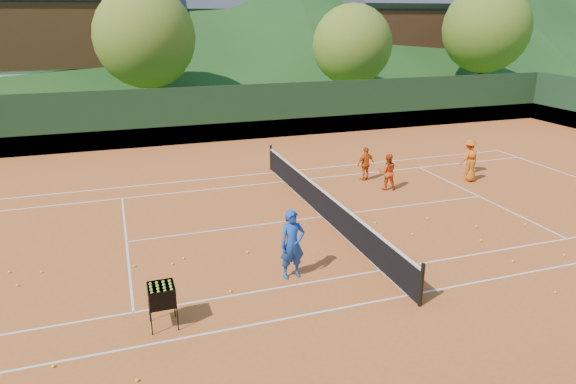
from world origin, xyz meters
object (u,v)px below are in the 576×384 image
object	(u,v)px
student_b	(366,164)
student_c	(471,166)
chalet_right	(398,29)
student_d	(469,157)
tennis_net	(323,203)
ball_hopper	(162,296)
chalet_mid	(244,33)
student_a	(387,172)
coach	(292,244)
chalet_left	(55,27)

from	to	relation	value
student_b	student_c	bearing A→B (deg)	145.43
chalet_right	student_d	bearing A→B (deg)	-113.97
tennis_net	ball_hopper	distance (m)	7.57
student_c	chalet_mid	world-z (taller)	chalet_mid
student_a	chalet_mid	distance (m)	32.50
coach	student_c	world-z (taller)	coach
student_d	ball_hopper	distance (m)	15.54
student_a	tennis_net	bearing A→B (deg)	44.50
tennis_net	chalet_left	size ratio (longest dim) A/B	0.87
student_a	ball_hopper	xyz separation A→B (m)	(-9.27, -6.76, 0.03)
student_a	coach	bearing A→B (deg)	59.66
chalet_mid	student_c	bearing A→B (deg)	-87.75
chalet_left	chalet_mid	world-z (taller)	chalet_left
student_c	coach	bearing A→B (deg)	6.19
ball_hopper	tennis_net	bearing A→B (deg)	40.19
student_a	chalet_left	distance (m)	31.58
ball_hopper	student_b	bearing A→B (deg)	41.97
student_b	chalet_right	size ratio (longest dim) A/B	0.12
coach	chalet_right	bearing A→B (deg)	52.48
ball_hopper	chalet_right	size ratio (longest dim) A/B	0.08
coach	chalet_mid	xyz separation A→B (m)	(8.37, 37.67, 4.05)
student_c	student_d	bearing A→B (deg)	-144.48
chalet_right	chalet_left	bearing A→B (deg)	-180.00
student_c	student_d	world-z (taller)	student_d
coach	student_d	xyz separation A→B (m)	(10.19, 6.28, -0.16)
chalet_left	coach	bearing A→B (deg)	-77.23
student_a	chalet_mid	size ratio (longest dim) A/B	0.11
chalet_right	student_b	bearing A→B (deg)	-122.06
chalet_right	ball_hopper	bearing A→B (deg)	-126.47
chalet_left	chalet_mid	xyz separation A→B (m)	(16.00, 4.00, -0.66)
student_a	student_c	xyz separation A→B (m)	(3.78, -0.16, -0.07)
chalet_right	student_c	bearing A→B (deg)	-114.23
student_c	ball_hopper	bearing A→B (deg)	3.84
tennis_net	chalet_right	size ratio (longest dim) A/B	1.01
student_c	tennis_net	world-z (taller)	student_c
student_b	ball_hopper	distance (m)	12.13
tennis_net	ball_hopper	xyz separation A→B (m)	(-5.78, -4.89, 0.25)
student_b	chalet_mid	size ratio (longest dim) A/B	0.11
chalet_left	chalet_mid	distance (m)	16.51
student_b	ball_hopper	xyz separation A→B (m)	(-9.02, -8.11, 0.03)
coach	student_d	world-z (taller)	coach
student_c	chalet_left	world-z (taller)	chalet_left
coach	student_b	size ratio (longest dim) A/B	1.29
student_c	chalet_left	xyz separation A→B (m)	(-17.27, 28.29, 4.98)
student_c	ball_hopper	distance (m)	14.63
chalet_left	chalet_right	distance (m)	30.00
chalet_left	student_d	bearing A→B (deg)	-56.94
student_c	chalet_mid	xyz separation A→B (m)	(-1.27, 32.29, 4.32)
student_a	chalet_right	xyz separation A→B (m)	(16.51, 28.13, 4.52)
student_a	chalet_right	distance (m)	32.93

